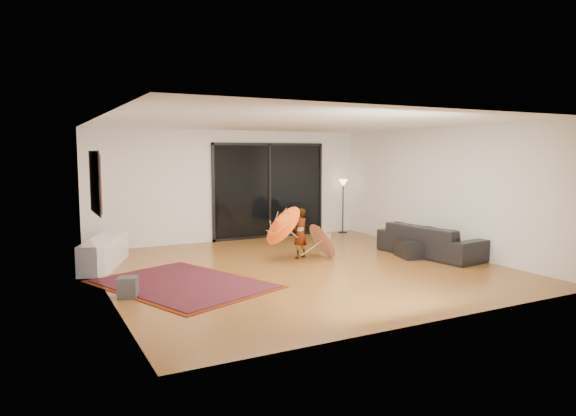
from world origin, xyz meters
TOP-DOWN VIEW (x-y plane):
  - floor at (0.00, 0.00)m, footprint 7.00×7.00m
  - ceiling at (0.00, 0.00)m, footprint 7.00×7.00m
  - wall_back at (0.00, 3.50)m, footprint 7.00×0.00m
  - wall_front at (0.00, -3.50)m, footprint 7.00×0.00m
  - wall_left at (-3.50, 0.00)m, footprint 0.00×7.00m
  - wall_right at (3.50, 0.00)m, footprint 0.00×7.00m
  - sliding_door at (1.00, 3.47)m, footprint 3.06×0.07m
  - painting at (-3.46, 1.00)m, footprint 0.04×1.28m
  - media_console at (-3.25, 1.83)m, footprint 1.17×2.00m
  - speaker at (-3.25, -0.55)m, footprint 0.35×0.35m
  - persian_rug at (-2.31, -0.19)m, footprint 2.95×3.41m
  - sofa at (2.95, -0.27)m, footprint 1.16×2.36m
  - ottoman at (2.55, -0.24)m, footprint 0.75×0.75m
  - floor_lamp at (3.10, 3.25)m, footprint 0.25×0.25m
  - child at (0.42, 0.78)m, footprint 0.43×0.35m
  - parasol_orange at (-0.13, 0.73)m, footprint 0.71×0.92m
  - parasol_white at (1.02, 0.63)m, footprint 0.55×0.80m

SIDE VIEW (x-z plane):
  - floor at x=0.00m, z-range 0.00..0.00m
  - persian_rug at x=-2.31m, z-range 0.00..0.02m
  - speaker at x=-3.25m, z-range 0.00..0.31m
  - ottoman at x=2.55m, z-range 0.00..0.35m
  - media_console at x=-3.25m, z-range 0.00..0.54m
  - sofa at x=2.95m, z-range 0.00..0.66m
  - parasol_white at x=1.02m, z-range 0.05..0.96m
  - child at x=0.42m, z-range 0.00..1.03m
  - parasol_orange at x=-0.13m, z-range 0.28..1.19m
  - floor_lamp at x=3.10m, z-range 0.42..1.87m
  - sliding_door at x=1.00m, z-range 0.00..2.40m
  - wall_back at x=0.00m, z-range -2.15..4.85m
  - wall_front at x=0.00m, z-range -2.15..4.85m
  - wall_left at x=-3.50m, z-range -2.15..4.85m
  - wall_right at x=3.50m, z-range -2.15..4.85m
  - painting at x=-3.46m, z-range 1.11..2.19m
  - ceiling at x=0.00m, z-range 2.70..2.70m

